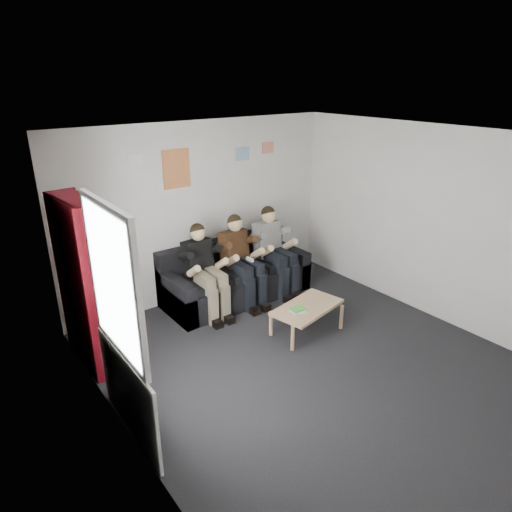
{
  "coord_description": "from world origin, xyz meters",
  "views": [
    {
      "loc": [
        -3.36,
        -3.35,
        3.31
      ],
      "look_at": [
        0.12,
        1.3,
        0.98
      ],
      "focal_mm": 32.0,
      "sensor_mm": 36.0,
      "label": 1
    }
  ],
  "objects_px": {
    "person_middle": "(242,261)",
    "person_right": "(275,251)",
    "bookshelf": "(87,284)",
    "coffee_table": "(307,309)",
    "person_left": "(206,271)",
    "sofa": "(235,278)"
  },
  "relations": [
    {
      "from": "person_middle",
      "to": "person_right",
      "type": "bearing_deg",
      "value": -7.4
    },
    {
      "from": "bookshelf",
      "to": "coffee_table",
      "type": "xyz_separation_m",
      "value": [
        2.52,
        -1.06,
        -0.69
      ]
    },
    {
      "from": "person_middle",
      "to": "sofa",
      "type": "bearing_deg",
      "value": 82.66
    },
    {
      "from": "person_left",
      "to": "person_right",
      "type": "xyz_separation_m",
      "value": [
        1.28,
        -0.0,
        0.01
      ]
    },
    {
      "from": "coffee_table",
      "to": "person_middle",
      "type": "bearing_deg",
      "value": 97.79
    },
    {
      "from": "sofa",
      "to": "person_left",
      "type": "bearing_deg",
      "value": -162.23
    },
    {
      "from": "person_left",
      "to": "person_middle",
      "type": "xyz_separation_m",
      "value": [
        0.64,
        -0.0,
        0.01
      ]
    },
    {
      "from": "bookshelf",
      "to": "person_right",
      "type": "bearing_deg",
      "value": -1.82
    },
    {
      "from": "bookshelf",
      "to": "person_right",
      "type": "distance_m",
      "value": 3.01
    },
    {
      "from": "bookshelf",
      "to": "coffee_table",
      "type": "relative_size",
      "value": 2.09
    },
    {
      "from": "person_left",
      "to": "coffee_table",
      "type": "bearing_deg",
      "value": -60.53
    },
    {
      "from": "sofa",
      "to": "person_middle",
      "type": "height_order",
      "value": "person_middle"
    },
    {
      "from": "person_left",
      "to": "person_middle",
      "type": "distance_m",
      "value": 0.64
    },
    {
      "from": "bookshelf",
      "to": "coffee_table",
      "type": "height_order",
      "value": "bookshelf"
    },
    {
      "from": "person_right",
      "to": "person_middle",
      "type": "bearing_deg",
      "value": 179.82
    },
    {
      "from": "coffee_table",
      "to": "person_left",
      "type": "distance_m",
      "value": 1.54
    },
    {
      "from": "person_right",
      "to": "bookshelf",
      "type": "bearing_deg",
      "value": -176.12
    },
    {
      "from": "bookshelf",
      "to": "person_left",
      "type": "relative_size",
      "value": 1.54
    },
    {
      "from": "coffee_table",
      "to": "person_left",
      "type": "height_order",
      "value": "person_left"
    },
    {
      "from": "person_left",
      "to": "person_middle",
      "type": "relative_size",
      "value": 0.99
    },
    {
      "from": "person_middle",
      "to": "person_right",
      "type": "distance_m",
      "value": 0.64
    },
    {
      "from": "sofa",
      "to": "person_middle",
      "type": "bearing_deg",
      "value": -90.0
    }
  ]
}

